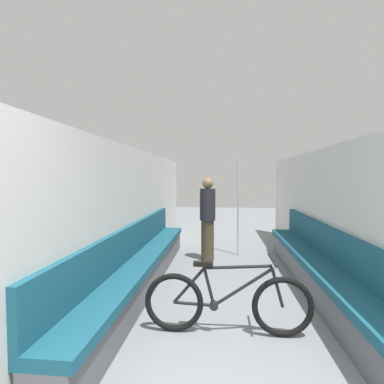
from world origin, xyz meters
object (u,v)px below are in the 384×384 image
at_px(bench_seat_row_right, 320,272).
at_px(grab_pole_near, 238,207).
at_px(passenger_standing, 208,218).
at_px(bicycle, 227,303).
at_px(bench_seat_row_left, 142,267).

xyz_separation_m(bench_seat_row_right, grab_pole_near, (-1.01, 2.02, 0.68)).
bearing_deg(bench_seat_row_right, grab_pole_near, 116.55).
height_order(bench_seat_row_right, grab_pole_near, grab_pole_near).
bearing_deg(grab_pole_near, passenger_standing, -144.18).
bearing_deg(passenger_standing, bicycle, 149.32).
distance_m(bench_seat_row_left, bicycle, 1.67).
xyz_separation_m(grab_pole_near, passenger_standing, (-0.61, -0.44, -0.17)).
relative_size(bench_seat_row_right, passenger_standing, 3.09).
height_order(bench_seat_row_right, passenger_standing, passenger_standing).
distance_m(bicycle, grab_pole_near, 3.25).
relative_size(grab_pole_near, passenger_standing, 1.27).
bearing_deg(bench_seat_row_left, bicycle, -43.74).
bearing_deg(passenger_standing, grab_pole_near, -91.75).
height_order(bench_seat_row_left, bicycle, bench_seat_row_left).
height_order(bench_seat_row_right, bicycle, bench_seat_row_right).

